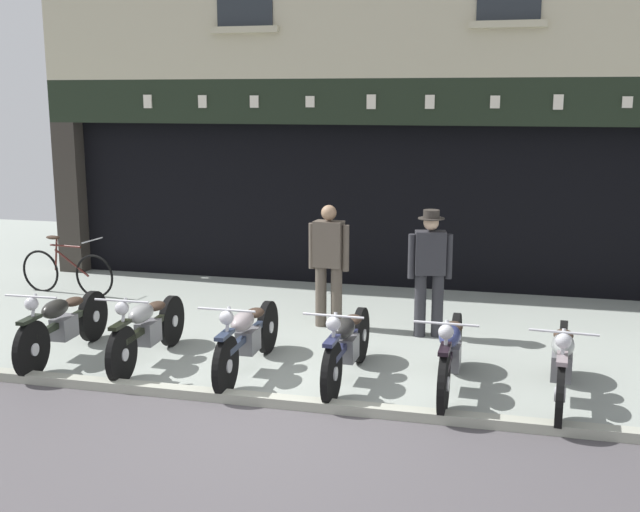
{
  "coord_description": "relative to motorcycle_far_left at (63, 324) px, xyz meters",
  "views": [
    {
      "loc": [
        2.16,
        -6.92,
        3.02
      ],
      "look_at": [
        -0.22,
        2.67,
        1.0
      ],
      "focal_mm": 43.78,
      "sensor_mm": 36.0,
      "label": 1
    }
  ],
  "objects": [
    {
      "name": "shop_facade",
      "position": [
        2.87,
        6.14,
        1.3
      ],
      "size": [
        11.36,
        4.42,
        6.37
      ],
      "color": "black",
      "rests_on": "ground"
    },
    {
      "name": "leaning_bicycle",
      "position": [
        -1.66,
        2.76,
        -0.06
      ],
      "size": [
        1.68,
        0.5,
        0.93
      ],
      "rotation": [
        0.0,
        0.0,
        -1.68
      ],
      "color": "black",
      "rests_on": "ground"
    },
    {
      "name": "motorcycle_right",
      "position": [
        5.59,
        -0.01,
        0.01
      ],
      "size": [
        0.62,
        1.99,
        0.92
      ],
      "rotation": [
        0.0,
        0.0,
        3.07
      ],
      "color": "black",
      "rests_on": "ground"
    },
    {
      "name": "ground",
      "position": [
        2.87,
        -1.85,
        -0.46
      ],
      "size": [
        23.06,
        22.0,
        0.18
      ],
      "color": "#969E95"
    },
    {
      "name": "motorcycle_left",
      "position": [
        1.04,
        0.08,
        -0.0
      ],
      "size": [
        0.62,
        1.95,
        0.91
      ],
      "rotation": [
        0.0,
        0.0,
        3.16
      ],
      "color": "black",
      "rests_on": "ground"
    },
    {
      "name": "shopkeeper_center",
      "position": [
        4.06,
        1.9,
        0.48
      ],
      "size": [
        0.55,
        0.33,
        1.64
      ],
      "rotation": [
        0.0,
        0.0,
        3.35
      ],
      "color": "#2D2D33",
      "rests_on": "ground"
    },
    {
      "name": "motorcycle_far_left",
      "position": [
        0.0,
        0.0,
        0.0
      ],
      "size": [
        0.62,
        1.99,
        0.91
      ],
      "rotation": [
        0.0,
        0.0,
        3.17
      ],
      "color": "black",
      "rests_on": "ground"
    },
    {
      "name": "salesman_left",
      "position": [
        2.72,
        2.01,
        0.49
      ],
      "size": [
        0.56,
        0.27,
        1.64
      ],
      "rotation": [
        0.0,
        0.0,
        3.03
      ],
      "color": "brown",
      "rests_on": "ground"
    },
    {
      "name": "motorcycle_center",
      "position": [
        3.39,
        0.04,
        0.0
      ],
      "size": [
        0.62,
        1.98,
        0.91
      ],
      "rotation": [
        0.0,
        0.0,
        3.12
      ],
      "color": "black",
      "rests_on": "ground"
    },
    {
      "name": "motorcycle_center_right",
      "position": [
        4.49,
        0.01,
        0.01
      ],
      "size": [
        0.62,
        2.0,
        0.92
      ],
      "rotation": [
        0.0,
        0.0,
        3.13
      ],
      "color": "black",
      "rests_on": "ground"
    },
    {
      "name": "advert_board_far",
      "position": [
        0.31,
        4.53,
        1.17
      ],
      "size": [
        0.73,
        0.03,
        0.95
      ],
      "color": "silver"
    },
    {
      "name": "motorcycle_center_left",
      "position": [
        2.26,
        0.05,
        -0.0
      ],
      "size": [
        0.62,
        2.05,
        0.91
      ],
      "rotation": [
        0.0,
        0.0,
        3.14
      ],
      "color": "black",
      "rests_on": "ground"
    },
    {
      "name": "advert_board_near",
      "position": [
        1.23,
        4.53,
        1.27
      ],
      "size": [
        0.71,
        0.03,
        0.91
      ],
      "color": "silver"
    }
  ]
}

